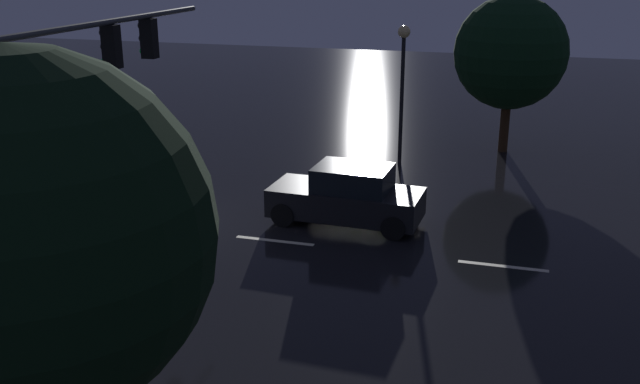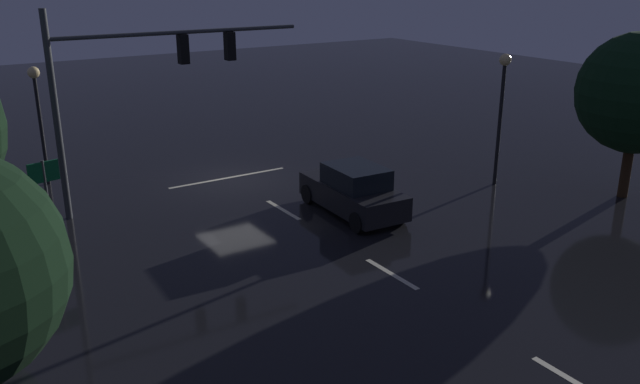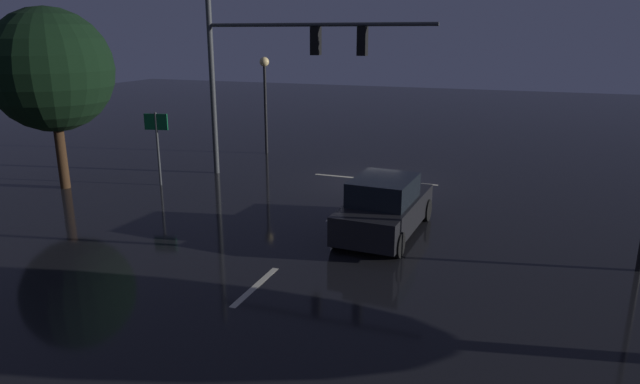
{
  "view_description": "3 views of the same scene",
  "coord_description": "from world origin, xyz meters",
  "px_view_note": "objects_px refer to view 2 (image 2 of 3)",
  "views": [
    {
      "loc": [
        16.93,
        10.14,
        7.39
      ],
      "look_at": [
        0.73,
        5.48,
        1.76
      ],
      "focal_mm": 40.33,
      "sensor_mm": 36.0,
      "label": 1
    },
    {
      "loc": [
        10.56,
        22.77,
        8.0
      ],
      "look_at": [
        -0.37,
        5.8,
        1.11
      ],
      "focal_mm": 37.13,
      "sensor_mm": 36.0,
      "label": 2
    },
    {
      "loc": [
        -5.48,
        20.47,
        5.58
      ],
      "look_at": [
        0.01,
        5.75,
        1.12
      ],
      "focal_mm": 31.46,
      "sensor_mm": 36.0,
      "label": 3
    }
  ],
  "objects_px": {
    "street_lamp_right_kerb": "(38,102)",
    "route_sign": "(45,186)",
    "tree_left_near": "(638,93)",
    "traffic_signal_assembly": "(141,73)",
    "car_approaching": "(353,191)",
    "street_lamp_left_kerb": "(502,94)"
  },
  "relations": [
    {
      "from": "car_approaching",
      "to": "route_sign",
      "type": "height_order",
      "value": "route_sign"
    },
    {
      "from": "route_sign",
      "to": "street_lamp_right_kerb",
      "type": "bearing_deg",
      "value": -100.28
    },
    {
      "from": "street_lamp_right_kerb",
      "to": "route_sign",
      "type": "relative_size",
      "value": 1.63
    },
    {
      "from": "route_sign",
      "to": "car_approaching",
      "type": "bearing_deg",
      "value": 166.19
    },
    {
      "from": "traffic_signal_assembly",
      "to": "street_lamp_right_kerb",
      "type": "height_order",
      "value": "traffic_signal_assembly"
    },
    {
      "from": "route_sign",
      "to": "tree_left_near",
      "type": "height_order",
      "value": "tree_left_near"
    },
    {
      "from": "car_approaching",
      "to": "tree_left_near",
      "type": "bearing_deg",
      "value": 157.01
    },
    {
      "from": "traffic_signal_assembly",
      "to": "tree_left_near",
      "type": "bearing_deg",
      "value": 149.49
    },
    {
      "from": "traffic_signal_assembly",
      "to": "route_sign",
      "type": "relative_size",
      "value": 3.22
    },
    {
      "from": "traffic_signal_assembly",
      "to": "car_approaching",
      "type": "relative_size",
      "value": 2.01
    },
    {
      "from": "car_approaching",
      "to": "tree_left_near",
      "type": "xyz_separation_m",
      "value": [
        -9.32,
        3.95,
        3.02
      ]
    },
    {
      "from": "traffic_signal_assembly",
      "to": "street_lamp_left_kerb",
      "type": "height_order",
      "value": "traffic_signal_assembly"
    },
    {
      "from": "traffic_signal_assembly",
      "to": "street_lamp_left_kerb",
      "type": "relative_size",
      "value": 1.79
    },
    {
      "from": "street_lamp_right_kerb",
      "to": "route_sign",
      "type": "xyz_separation_m",
      "value": [
        1.22,
        6.74,
        -1.22
      ]
    },
    {
      "from": "car_approaching",
      "to": "route_sign",
      "type": "relative_size",
      "value": 1.6
    },
    {
      "from": "street_lamp_right_kerb",
      "to": "tree_left_near",
      "type": "height_order",
      "value": "tree_left_near"
    },
    {
      "from": "car_approaching",
      "to": "street_lamp_right_kerb",
      "type": "distance_m",
      "value": 12.36
    },
    {
      "from": "street_lamp_right_kerb",
      "to": "car_approaching",
      "type": "bearing_deg",
      "value": 131.84
    },
    {
      "from": "traffic_signal_assembly",
      "to": "tree_left_near",
      "type": "distance_m",
      "value": 17.16
    },
    {
      "from": "traffic_signal_assembly",
      "to": "car_approaching",
      "type": "xyz_separation_m",
      "value": [
        -5.45,
        4.75,
        -3.83
      ]
    },
    {
      "from": "car_approaching",
      "to": "street_lamp_right_kerb",
      "type": "height_order",
      "value": "street_lamp_right_kerb"
    },
    {
      "from": "tree_left_near",
      "to": "route_sign",
      "type": "bearing_deg",
      "value": -18.52
    }
  ]
}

